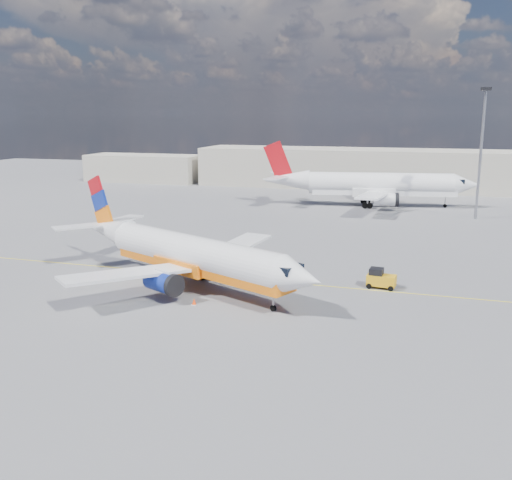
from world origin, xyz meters
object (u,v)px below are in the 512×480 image
(second_jet, at_px, (373,185))
(main_jet, at_px, (188,254))
(gse_tug, at_px, (380,279))
(traffic_cone, at_px, (194,302))

(second_jet, bearing_deg, main_jet, -112.26)
(main_jet, relative_size, gse_tug, 11.24)
(main_jet, bearing_deg, traffic_cone, -36.94)
(second_jet, height_order, gse_tug, second_jet)
(main_jet, relative_size, traffic_cone, 52.86)
(main_jet, bearing_deg, gse_tug, 40.26)
(gse_tug, xyz_separation_m, traffic_cone, (-14.15, -9.16, -0.57))
(main_jet, height_order, traffic_cone, main_jet)
(gse_tug, bearing_deg, second_jet, 102.51)
(second_jet, xyz_separation_m, gse_tug, (5.26, -46.42, -2.77))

